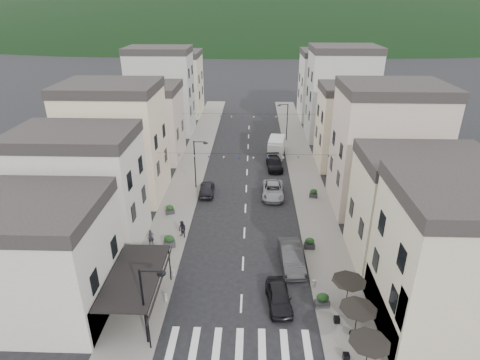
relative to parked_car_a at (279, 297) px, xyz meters
The scene contains 28 objects.
sidewalk_left 27.97m from the parked_car_a, 111.61° to the left, with size 4.00×76.00×0.12m, color slate.
sidewalk_right 26.43m from the parked_car_a, 79.75° to the left, with size 4.00×76.00×0.12m, color slate.
hill_backdrop 294.01m from the parked_car_a, 90.55° to the left, with size 640.00×360.00×70.00m, color black.
boutique_building 18.62m from the parked_car_a, behind, with size 12.00×8.00×8.00m, color beige.
bistro_building 12.62m from the parked_car_a, ahead, with size 10.00×8.00×10.00m, color beige.
boutique_awning 10.38m from the parked_car_a, behind, with size 3.77×7.50×3.28m.
buildings_row_left 36.56m from the parked_car_a, 118.58° to the left, with size 10.20×54.16×14.00m.
buildings_row_right 33.23m from the parked_car_a, 69.07° to the left, with size 10.20×54.16×14.50m.
cafe_terrace 6.08m from the parked_car_a, 33.15° to the right, with size 2.50×8.10×2.53m.
streetlamp_left_near 9.96m from the parked_car_a, 155.11° to the right, with size 1.70×0.56×6.00m.
streetlamp_left_far 21.98m from the parked_car_a, 113.32° to the left, with size 1.70×0.56×6.00m.
streetlamp_right_far 38.24m from the parked_car_a, 85.45° to the left, with size 1.70×0.56×6.00m.
bollards 2.86m from the parked_car_a, 169.88° to the right, with size 11.66×10.26×0.60m.
bunting_near 16.97m from the parked_car_a, 99.93° to the left, with size 19.00×0.28×0.62m.
bunting_far 32.50m from the parked_car_a, 95.00° to the left, with size 19.00×0.28×0.62m.
parked_car_a is the anchor object (origin of this frame).
parked_car_b 5.11m from the parked_car_a, 74.64° to the left, with size 1.82×5.21×1.72m, color #2E2E30.
parked_car_c 18.16m from the parked_car_a, 89.00° to the left, with size 2.44×5.29×1.47m, color #94959C.
parked_car_d 26.46m from the parked_car_a, 88.12° to the left, with size 2.01×4.94×1.43m, color black.
parked_car_e 19.80m from the parked_car_a, 111.95° to the left, with size 1.71×4.25×1.45m, color black.
delivery_van 31.85m from the parked_car_a, 87.50° to the left, with size 2.87×5.66×2.59m.
pedestrian_a 13.62m from the parked_car_a, 146.60° to the left, with size 0.55×0.36×1.52m, color black.
pedestrian_b 12.41m from the parked_car_a, 134.41° to the left, with size 0.83×0.65×1.71m, color black.
planter_la 12.01m from the parked_car_a, 143.26° to the left, with size 1.18×0.80×1.21m.
planter_lb 17.14m from the parked_car_a, 128.89° to the left, with size 1.04×0.78×1.04m.
planter_ra 3.21m from the parked_car_a, ahead, with size 1.16×0.79×1.19m.
planter_rb 8.03m from the parked_car_a, 66.52° to the left, with size 0.98×0.55×1.09m.
planter_rc 18.41m from the parked_car_a, 74.39° to the left, with size 1.01×0.70×1.03m.
Camera 1 is at (0.69, -17.63, 21.03)m, focal length 30.00 mm.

